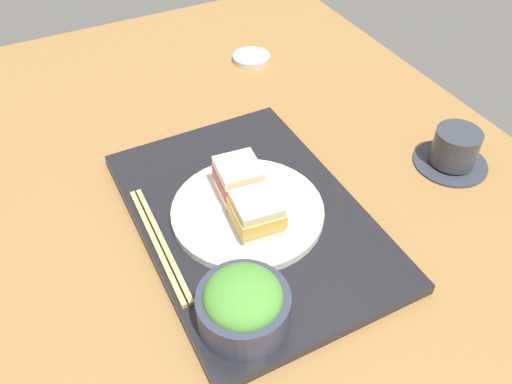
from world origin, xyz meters
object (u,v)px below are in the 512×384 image
sandwich_far (257,213)px  small_sauce_dish (251,58)px  salad_bowl (243,304)px  chopsticks_pair (159,243)px  sandwich_near (239,179)px  coffee_cup (454,150)px  sandwich_plate (248,211)px

sandwich_far → small_sauce_dish: bearing=154.1°
sandwich_far → salad_bowl: (12.35, -8.11, -0.24)cm
sandwich_far → chopsticks_pair: sandwich_far is taller
sandwich_near → small_sauce_dish: bearing=150.8°
coffee_cup → chopsticks_pair: bearing=-94.2°
sandwich_plate → sandwich_near: (-3.60, 0.37, 3.37)cm
sandwich_far → coffee_cup: (-0.26, 36.65, -2.54)cm
chopsticks_pair → coffee_cup: (3.67, 49.82, 0.87)cm
sandwich_far → salad_bowl: 14.78cm
salad_bowl → chopsticks_pair: salad_bowl is taller
chopsticks_pair → coffee_cup: bearing=85.8°
salad_bowl → coffee_cup: 46.56cm
sandwich_far → salad_bowl: salad_bowl is taller
sandwich_near → salad_bowl: size_ratio=0.61×
coffee_cup → small_sauce_dish: 47.70cm
salad_bowl → sandwich_near: bearing=155.7°
sandwich_near → sandwich_far: size_ratio=0.95×
sandwich_far → sandwich_plate: bearing=174.2°
sandwich_plate → salad_bowl: (15.95, -8.47, 2.89)cm
sandwich_far → coffee_cup: bearing=90.4°
chopsticks_pair → coffee_cup: coffee_cup is taller
salad_bowl → sandwich_plate: bearing=152.0°
sandwich_plate → sandwich_near: 4.95cm
sandwich_plate → chopsticks_pair: sandwich_plate is taller
chopsticks_pair → small_sauce_dish: 54.72cm
sandwich_near → small_sauce_dish: size_ratio=0.87×
sandwich_plate → sandwich_far: 4.79cm
sandwich_near → coffee_cup: sandwich_near is taller
sandwich_far → salad_bowl: size_ratio=0.65×
sandwich_far → coffee_cup: 36.74cm
small_sauce_dish → sandwich_plate: bearing=-27.4°
sandwich_near → sandwich_far: sandwich_near is taller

